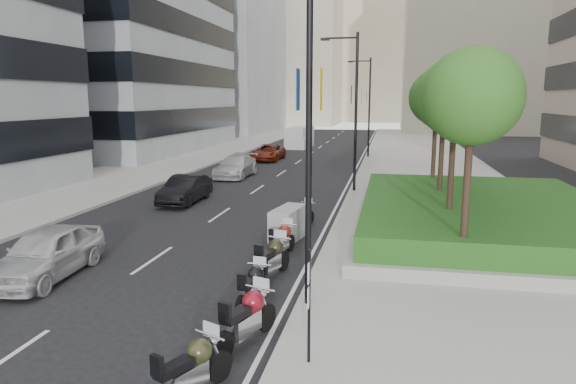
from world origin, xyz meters
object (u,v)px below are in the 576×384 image
(car_d, at_px, (268,152))
(motorcycle_2, at_px, (253,286))
(motorcycle_4, at_px, (282,241))
(parking_sign, at_px, (309,301))
(car_a, at_px, (46,253))
(delivery_van, at_px, (299,138))
(car_b, at_px, (185,189))
(lamp_post_0, at_px, (303,112))
(lamp_post_2, at_px, (368,102))
(motorcycle_3, at_px, (272,259))
(motorcycle_6, at_px, (303,215))
(car_c, at_px, (236,166))
(motorcycle_0, at_px, (191,370))
(motorcycle_1, at_px, (247,318))
(motorcycle_5, at_px, (288,224))
(lamp_post_1, at_px, (353,104))

(car_d, bearing_deg, motorcycle_2, -76.51)
(motorcycle_4, relative_size, car_d, 0.42)
(parking_sign, distance_m, car_a, 9.48)
(delivery_van, bearing_deg, motorcycle_4, -76.53)
(motorcycle_2, bearing_deg, delivery_van, 15.62)
(parking_sign, xyz_separation_m, car_b, (-8.98, 15.36, -0.74))
(lamp_post_0, xyz_separation_m, parking_sign, (0.66, -3.00, -3.61))
(car_d, relative_size, delivery_van, 0.90)
(lamp_post_0, bearing_deg, lamp_post_2, 90.00)
(motorcycle_3, xyz_separation_m, car_a, (-6.74, -1.24, 0.15))
(lamp_post_0, distance_m, car_d, 32.93)
(lamp_post_2, height_order, motorcycle_6, lamp_post_2)
(motorcycle_6, height_order, car_d, car_d)
(car_d, bearing_deg, lamp_post_2, 23.01)
(delivery_van, bearing_deg, motorcycle_3, -76.80)
(motorcycle_2, height_order, car_c, car_c)
(motorcycle_0, bearing_deg, motorcycle_1, 14.22)
(motorcycle_5, relative_size, motorcycle_6, 1.12)
(car_c, bearing_deg, car_a, -88.17)
(car_a, distance_m, car_d, 30.74)
(car_c, bearing_deg, motorcycle_4, -67.40)
(parking_sign, xyz_separation_m, motorcycle_6, (-2.05, 11.41, -0.92))
(motorcycle_0, distance_m, delivery_van, 48.59)
(car_d, bearing_deg, lamp_post_1, -59.05)
(car_d, bearing_deg, motorcycle_0, -77.98)
(motorcycle_2, xyz_separation_m, delivery_van, (-6.52, 43.78, 0.53))
(lamp_post_2, height_order, car_d, lamp_post_2)
(motorcycle_4, distance_m, motorcycle_6, 4.22)
(motorcycle_2, xyz_separation_m, car_c, (-7.08, 21.70, 0.21))
(motorcycle_5, bearing_deg, lamp_post_0, -155.72)
(lamp_post_1, height_order, motorcycle_5, lamp_post_1)
(car_b, bearing_deg, motorcycle_1, -63.27)
(motorcycle_2, bearing_deg, motorcycle_1, -161.03)
(motorcycle_6, bearing_deg, lamp_post_1, 8.28)
(motorcycle_5, bearing_deg, lamp_post_1, 1.37)
(motorcycle_1, bearing_deg, motorcycle_4, 23.80)
(parking_sign, bearing_deg, car_b, 120.30)
(motorcycle_2, relative_size, car_c, 0.39)
(motorcycle_6, height_order, car_c, car_c)
(motorcycle_4, bearing_deg, car_a, 129.70)
(parking_sign, height_order, motorcycle_3, parking_sign)
(motorcycle_4, xyz_separation_m, car_d, (-7.04, 27.33, 0.13))
(parking_sign, xyz_separation_m, motorcycle_5, (-2.27, 9.30, -0.82))
(motorcycle_1, distance_m, car_b, 16.38)
(motorcycle_1, bearing_deg, motorcycle_5, 23.76)
(car_d, bearing_deg, motorcycle_5, -74.08)
(lamp_post_0, distance_m, car_a, 9.12)
(car_b, bearing_deg, motorcycle_0, -67.66)
(car_d, bearing_deg, delivery_van, 87.60)
(lamp_post_0, height_order, motorcycle_5, lamp_post_0)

